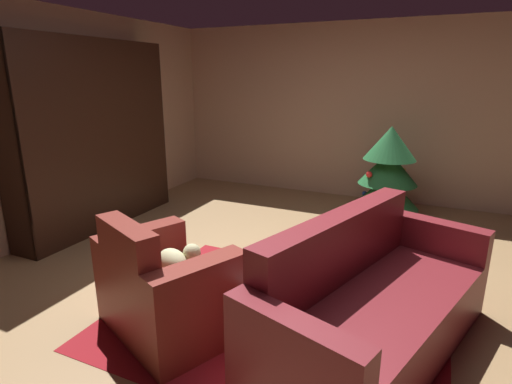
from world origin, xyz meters
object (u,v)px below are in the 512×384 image
(bookshelf_unit, at_px, (104,135))
(decorated_tree, at_px, (388,172))
(armchair_red, at_px, (165,290))
(bottle_on_table, at_px, (264,265))
(coffee_table, at_px, (286,281))
(book_stack_on_table, at_px, (288,270))
(couch_red, at_px, (370,307))

(bookshelf_unit, bearing_deg, decorated_tree, 26.69)
(armchair_red, bearing_deg, bottle_on_table, 20.20)
(coffee_table, distance_m, decorated_tree, 2.84)
(decorated_tree, bearing_deg, bottle_on_table, -98.63)
(book_stack_on_table, bearing_deg, bottle_on_table, -153.71)
(bookshelf_unit, xyz_separation_m, couch_red, (3.40, -1.20, -0.79))
(armchair_red, bearing_deg, bookshelf_unit, 141.73)
(bottle_on_table, bearing_deg, armchair_red, -159.80)
(armchair_red, relative_size, bottle_on_table, 4.04)
(armchair_red, bearing_deg, book_stack_on_table, 21.38)
(book_stack_on_table, height_order, decorated_tree, decorated_tree)
(bookshelf_unit, distance_m, couch_red, 3.70)
(coffee_table, bearing_deg, armchair_red, -154.06)
(bottle_on_table, height_order, decorated_tree, decorated_tree)
(coffee_table, relative_size, book_stack_on_table, 2.93)
(armchair_red, height_order, bottle_on_table, armchair_red)
(decorated_tree, bearing_deg, couch_red, -84.64)
(armchair_red, distance_m, bottle_on_table, 0.74)
(coffee_table, height_order, bottle_on_table, bottle_on_table)
(couch_red, height_order, coffee_table, couch_red)
(bookshelf_unit, distance_m, decorated_tree, 3.55)
(coffee_table, bearing_deg, decorated_tree, 83.28)
(couch_red, distance_m, book_stack_on_table, 0.59)
(book_stack_on_table, height_order, bottle_on_table, bottle_on_table)
(bookshelf_unit, relative_size, coffee_table, 3.41)
(coffee_table, xyz_separation_m, bottle_on_table, (-0.12, -0.13, 0.16))
(bookshelf_unit, relative_size, couch_red, 1.03)
(armchair_red, bearing_deg, decorated_tree, 70.82)
(armchair_red, xyz_separation_m, couch_red, (1.37, 0.40, -0.01))
(couch_red, bearing_deg, bottle_on_table, -167.39)
(armchair_red, distance_m, coffee_table, 0.87)
(couch_red, relative_size, coffee_table, 3.32)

